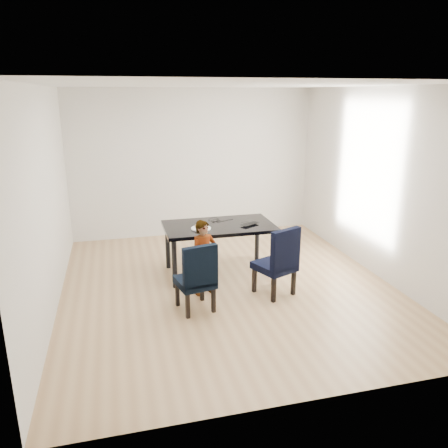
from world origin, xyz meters
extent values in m
cube|color=tan|center=(0.00, 0.00, -0.01)|extent=(4.50, 5.00, 0.01)
cube|color=white|center=(0.00, 0.00, 2.71)|extent=(4.50, 5.00, 0.01)
cube|color=silver|center=(0.00, 2.50, 1.35)|extent=(4.50, 0.01, 2.70)
cube|color=silver|center=(0.00, -2.50, 1.35)|extent=(4.50, 0.01, 2.70)
cube|color=white|center=(-2.25, 0.00, 1.35)|extent=(0.01, 5.00, 2.70)
cube|color=silver|center=(2.25, 0.00, 1.35)|extent=(0.01, 5.00, 2.70)
cube|color=black|center=(0.00, 0.50, 0.38)|extent=(1.60, 0.90, 0.75)
cube|color=black|center=(-0.57, -0.56, 0.45)|extent=(0.51, 0.52, 0.89)
cube|color=black|center=(0.54, -0.38, 0.48)|extent=(0.61, 0.62, 0.95)
imported|color=#FEA015|center=(-0.36, -0.15, 0.51)|extent=(0.43, 0.35, 1.02)
cylinder|color=white|center=(-0.29, 0.37, 0.76)|extent=(0.29, 0.29, 0.02)
ellipsoid|color=olive|center=(-0.30, 0.38, 0.80)|extent=(0.18, 0.11, 0.07)
imported|color=black|center=(0.41, 0.42, 0.76)|extent=(0.35, 0.31, 0.02)
torus|color=black|center=(0.00, 0.67, 0.75)|extent=(0.16, 0.16, 0.01)
camera|label=1|loc=(-1.43, -5.45, 2.60)|focal=35.00mm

